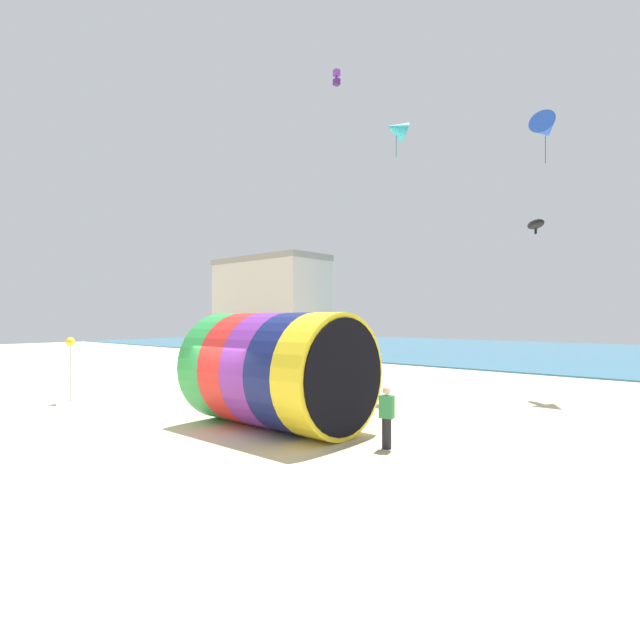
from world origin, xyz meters
The scene contains 12 objects.
ground_plane centered at (0.00, 0.00, 0.00)m, with size 120.00×120.00×0.00m, color beige.
sea centered at (0.00, 41.04, 0.05)m, with size 120.00×40.00×0.10m, color teal.
giant_inflatable_tube centered at (0.79, 1.21, 1.76)m, with size 5.43×3.52×3.51m.
kite_handler centered at (4.66, 1.44, 0.81)m, with size 0.41×0.31×1.60m.
kite_cyan_delta centered at (-0.75, 10.14, 11.98)m, with size 1.46×1.46×1.82m.
kite_black_parafoil centered at (4.31, 13.52, 7.48)m, with size 1.29×1.26×0.69m.
kite_purple_box centered at (-7.33, 13.72, 17.76)m, with size 0.43×0.43×0.96m.
kite_blue_delta centered at (4.25, 14.98, 12.13)m, with size 1.24×1.53×2.35m.
bystander_near_water centered at (-5.80, 6.44, 0.93)m, with size 0.26×0.38×1.80m.
bystander_mid_beach centered at (-1.49, 9.35, 0.87)m, with size 0.41×0.33×1.70m.
promenade_building centered at (-20.44, 20.26, 4.32)m, with size 10.61×4.77×8.61m.
beach_flag centered at (-8.71, -1.02, 2.28)m, with size 0.47×0.36×2.57m.
Camera 1 is at (11.91, -9.20, 3.35)m, focal length 28.00 mm.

